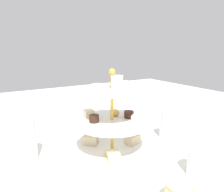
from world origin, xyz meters
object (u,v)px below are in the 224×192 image
Objects in this scene: water_glass_tall_right at (24,139)px; water_glass_short_left at (200,161)px; water_glass_mid_back at (168,125)px; tiered_serving_stand at (112,128)px; butter_knife_left at (88,121)px.

water_glass_tall_right is 1.66× the size of water_glass_short_left.
tiered_serving_stand is at bearing -92.48° from water_glass_mid_back.
butter_knife_left is at bearing 170.04° from tiered_serving_stand.
water_glass_tall_right is (-0.09, -0.25, -0.02)m from tiered_serving_stand.
butter_knife_left is 0.37m from water_glass_mid_back.
tiered_serving_stand is 2.11× the size of water_glass_tall_right.
tiered_serving_stand reaches higher than water_glass_short_left.
water_glass_mid_back reaches higher than butter_knife_left.
water_glass_short_left is at bearing 116.05° from butter_knife_left.
water_glass_mid_back is at bearing 137.51° from butter_knife_left.
water_glass_short_left reaches higher than butter_knife_left.
water_glass_short_left is (0.23, 0.13, -0.04)m from tiered_serving_stand.
tiered_serving_stand is 0.24m from water_glass_mid_back.
water_glass_mid_back is (0.32, 0.18, 0.05)m from butter_knife_left.
tiered_serving_stand is at bearing -149.86° from water_glass_short_left.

